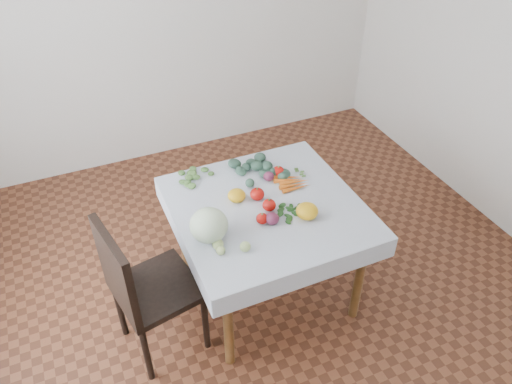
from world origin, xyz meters
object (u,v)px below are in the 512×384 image
carrot_bunch (293,182)px  cabbage (209,225)px  table (267,218)px  heirloom_back (237,195)px  chair (140,285)px

carrot_bunch → cabbage: bearing=-158.3°
table → cabbage: 0.48m
carrot_bunch → table: bearing=-151.7°
cabbage → heirloom_back: 0.37m
heirloom_back → carrot_bunch: bearing=1.4°
table → cabbage: (-0.42, -0.13, 0.20)m
table → carrot_bunch: size_ratio=4.96×
heirloom_back → carrot_bunch: (0.40, 0.01, -0.02)m
table → chair: size_ratio=1.00×
table → chair: chair is taller
chair → carrot_bunch: (1.09, 0.28, 0.20)m
cabbage → carrot_bunch: (0.66, 0.26, -0.08)m
table → chair: (-0.85, -0.15, -0.08)m
heirloom_back → table: bearing=-38.9°
chair → carrot_bunch: size_ratio=4.94×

